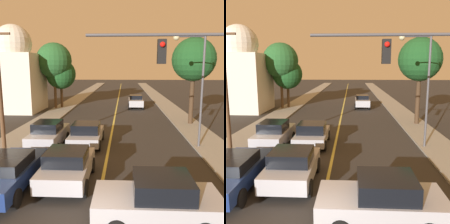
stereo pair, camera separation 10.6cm
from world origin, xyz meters
TOP-DOWN VIEW (x-y plane):
  - road_surface at (0.00, 36.00)m, footprint 10.86×80.00m
  - sidewalk_left at (-6.68, 36.00)m, footprint 2.50×80.00m
  - sidewalk_right at (6.68, 36.00)m, footprint 2.50×80.00m
  - car_near_lane_front at (-1.52, 4.19)m, footprint 2.08×3.88m
  - car_near_lane_second at (-1.52, 9.81)m, footprint 2.09×3.95m
  - car_outer_lane_front at (-3.91, 3.53)m, footprint 2.07×4.75m
  - car_outer_lane_second at (-3.91, 9.28)m, footprint 1.93×4.23m
  - car_far_oncoming at (2.44, 25.45)m, footprint 1.88×3.82m
  - car_crossing_right at (2.11, 1.53)m, footprint 4.21×2.06m
  - traffic_signal_mast at (4.29, 3.49)m, footprint 6.42×0.42m
  - streetlamp_right at (5.31, 9.52)m, footprint 1.97×0.36m
  - tree_left_near at (-7.59, 24.38)m, footprint 4.28×4.28m
  - tree_left_far at (-7.00, 25.15)m, footprint 3.73×3.73m
  - tree_right_near at (6.96, 16.21)m, footprint 3.76×3.76m
  - domed_building_left at (-11.80, 22.65)m, footprint 5.74×5.74m

SIDE VIEW (x-z plane):
  - road_surface at x=0.00m, z-range 0.00..0.01m
  - sidewalk_left at x=-6.68m, z-range 0.00..0.12m
  - sidewalk_right at x=6.68m, z-range 0.00..0.12m
  - car_near_lane_second at x=-1.52m, z-range 0.01..1.52m
  - car_outer_lane_front at x=-3.91m, z-range 0.05..1.54m
  - car_crossing_right at x=2.11m, z-range 0.00..1.61m
  - car_near_lane_front at x=-1.52m, z-range 0.03..1.61m
  - car_far_oncoming at x=2.44m, z-range 0.03..1.67m
  - car_outer_lane_second at x=-3.91m, z-range 0.00..1.71m
  - tree_left_far at x=-7.00m, z-range 1.25..7.28m
  - domed_building_left at x=-11.80m, z-range -0.49..9.45m
  - traffic_signal_mast at x=4.29m, z-range 1.36..7.79m
  - streetlamp_right at x=5.31m, z-range 1.13..8.10m
  - tree_right_near at x=6.96m, z-range 1.98..9.55m
  - tree_left_near at x=-7.59m, z-range 1.94..9.90m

